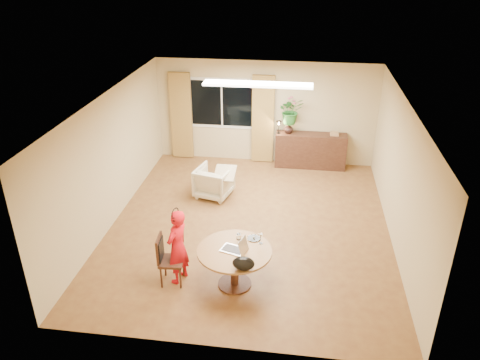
{
  "coord_description": "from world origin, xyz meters",
  "views": [
    {
      "loc": [
        0.9,
        -7.99,
        5.02
      ],
      "look_at": [
        -0.17,
        -0.2,
        1.1
      ],
      "focal_mm": 35.0,
      "sensor_mm": 36.0,
      "label": 1
    }
  ],
  "objects_px": {
    "dining_chair": "(172,260)",
    "armchair": "(214,182)",
    "child": "(178,247)",
    "dining_table": "(235,258)",
    "sideboard": "(310,150)"
  },
  "relations": [
    {
      "from": "dining_chair",
      "to": "armchair",
      "type": "xyz_separation_m",
      "value": [
        0.12,
        3.08,
        -0.1
      ]
    },
    {
      "from": "dining_chair",
      "to": "child",
      "type": "height_order",
      "value": "child"
    },
    {
      "from": "armchair",
      "to": "dining_table",
      "type": "bearing_deg",
      "value": 120.77
    },
    {
      "from": "dining_chair",
      "to": "sideboard",
      "type": "relative_size",
      "value": 0.5
    },
    {
      "from": "sideboard",
      "to": "child",
      "type": "bearing_deg",
      "value": -113.75
    },
    {
      "from": "armchair",
      "to": "sideboard",
      "type": "distance_m",
      "value": 2.83
    },
    {
      "from": "dining_chair",
      "to": "armchair",
      "type": "relative_size",
      "value": 1.17
    },
    {
      "from": "child",
      "to": "sideboard",
      "type": "bearing_deg",
      "value": 176.14
    },
    {
      "from": "armchair",
      "to": "sideboard",
      "type": "bearing_deg",
      "value": -124.63
    },
    {
      "from": "dining_table",
      "to": "sideboard",
      "type": "relative_size",
      "value": 0.69
    },
    {
      "from": "child",
      "to": "sideboard",
      "type": "distance_m",
      "value": 5.34
    },
    {
      "from": "dining_table",
      "to": "child",
      "type": "relative_size",
      "value": 0.91
    },
    {
      "from": "dining_table",
      "to": "armchair",
      "type": "xyz_separation_m",
      "value": [
        -0.91,
        3.01,
        -0.2
      ]
    },
    {
      "from": "dining_table",
      "to": "sideboard",
      "type": "height_order",
      "value": "sideboard"
    },
    {
      "from": "dining_table",
      "to": "child",
      "type": "distance_m",
      "value": 0.95
    }
  ]
}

